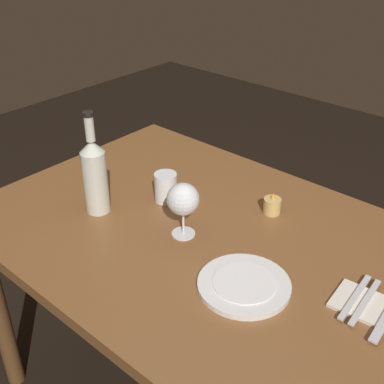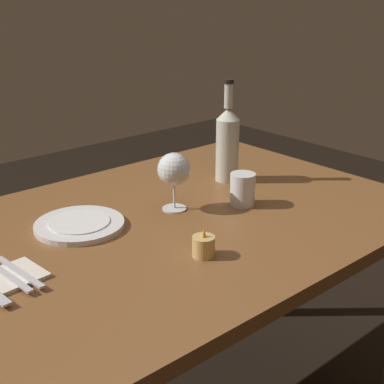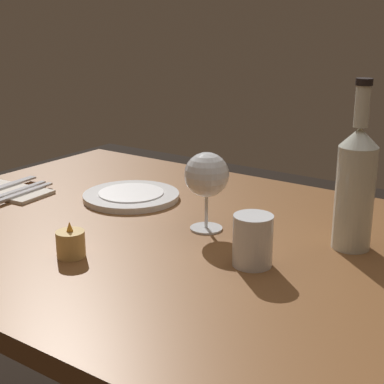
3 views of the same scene
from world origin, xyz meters
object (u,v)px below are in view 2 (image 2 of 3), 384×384
fork_inner (8,276)px  wine_bottle (227,142)px  wine_glass_left (174,170)px  fork_outer (20,272)px  dinner_plate (79,225)px  votive_candle (204,247)px  water_tumbler (243,191)px

fork_inner → wine_bottle: bearing=-169.5°
wine_glass_left → fork_outer: (0.48, 0.07, -0.10)m
wine_glass_left → wine_bottle: (-0.27, -0.08, 0.01)m
wine_bottle → fork_outer: 0.77m
wine_bottle → dinner_plate: bearing=1.1°
wine_glass_left → fork_inner: 0.52m
dinner_plate → fork_outer: 0.26m
votive_candle → fork_outer: 0.40m
wine_bottle → fork_inner: wine_bottle is taller
fork_outer → wine_glass_left: bearing=-171.9°
wine_bottle → dinner_plate: 0.54m
water_tumbler → dinner_plate: bearing=-21.5°
votive_candle → fork_inner: (0.38, -0.19, -0.01)m
wine_glass_left → dinner_plate: size_ratio=0.71×
wine_glass_left → votive_candle: wine_glass_left is taller
wine_bottle → votive_candle: 0.53m
dinner_plate → water_tumbler: bearing=158.5°
dinner_plate → fork_inner: (0.25, 0.13, 0.00)m
wine_glass_left → votive_candle: size_ratio=2.39×
votive_candle → fork_inner: bearing=-26.2°
water_tumbler → wine_glass_left: bearing=-31.5°
water_tumbler → dinner_plate: 0.45m
wine_bottle → fork_inner: bearing=10.5°
wine_glass_left → fork_outer: bearing=8.1°
wine_glass_left → fork_inner: bearing=7.7°
votive_candle → dinner_plate: 0.35m
fork_inner → wine_glass_left: bearing=-172.3°
fork_outer → votive_candle: bearing=152.3°
votive_candle → fork_outer: bearing=-27.7°
dinner_plate → votive_candle: bearing=112.6°
wine_glass_left → votive_candle: 0.30m
wine_bottle → votive_candle: bearing=39.7°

